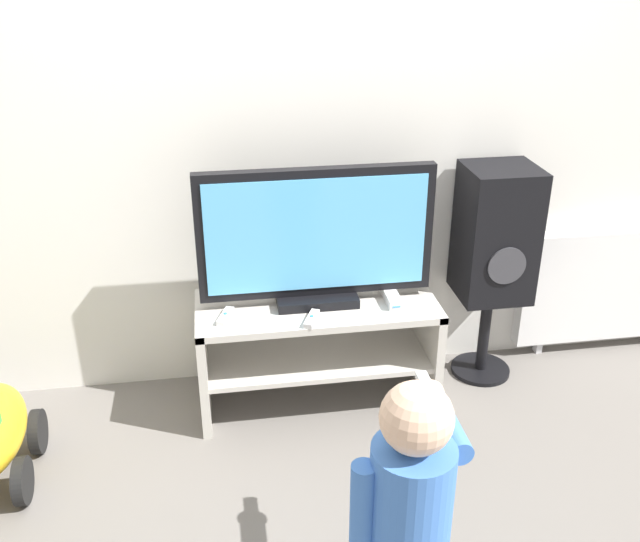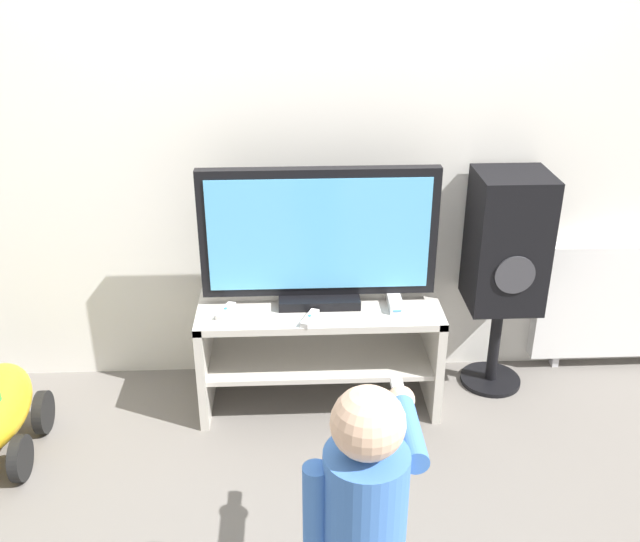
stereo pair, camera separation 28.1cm
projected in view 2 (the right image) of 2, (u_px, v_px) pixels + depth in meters
ground_plane at (321, 427)px, 2.99m from camera, size 16.00×16.00×0.00m
wall_back at (316, 91)px, 2.88m from camera, size 10.00×0.06×2.60m
tv_stand at (319, 337)px, 3.04m from camera, size 1.01×0.42×0.48m
television at (319, 239)px, 2.87m from camera, size 0.96×0.20×0.58m
game_console at (394, 300)px, 2.96m from camera, size 0.05×0.19×0.04m
remote_primary at (226, 311)px, 2.89m from camera, size 0.08×0.13×0.03m
remote_secondary at (310, 318)px, 2.83m from camera, size 0.08×0.13×0.03m
child at (366, 502)px, 1.88m from camera, size 0.34×0.49×0.88m
speaker_tower at (506, 247)px, 3.00m from camera, size 0.30×0.30×1.00m
radiator at (627, 300)px, 3.29m from camera, size 0.86×0.08×0.63m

